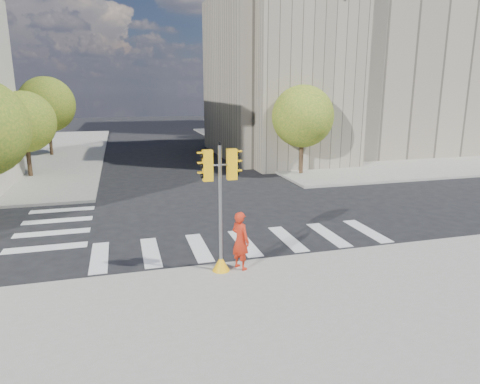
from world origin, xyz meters
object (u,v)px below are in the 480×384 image
object	(u,v)px
lamp_far	(239,101)
photographer	(240,240)
lamp_near	(288,106)
traffic_signal	(220,219)

from	to	relation	value
lamp_far	photographer	size ratio (longest dim) A/B	4.23
lamp_near	traffic_signal	size ratio (longest dim) A/B	1.95
lamp_far	photographer	bearing A→B (deg)	-105.43
lamp_far	photographer	world-z (taller)	lamp_far
lamp_near	photographer	distance (m)	20.95
traffic_signal	photographer	distance (m)	1.02
lamp_near	traffic_signal	xyz separation A→B (m)	(-9.65, -18.60, -2.68)
traffic_signal	lamp_near	bearing A→B (deg)	61.16
lamp_far	photographer	distance (m)	34.00
traffic_signal	photographer	size ratio (longest dim) A/B	2.17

